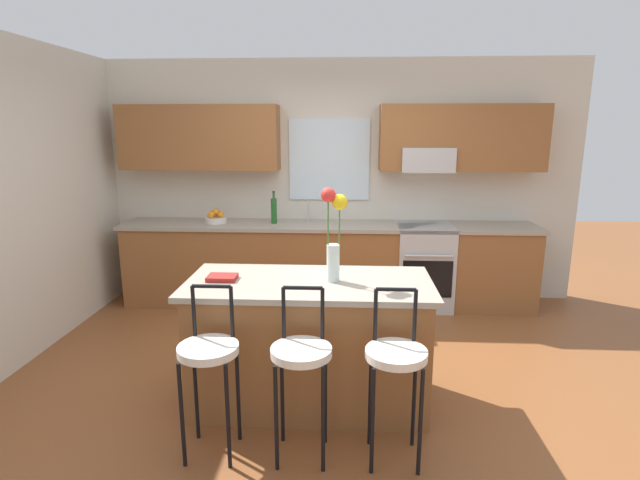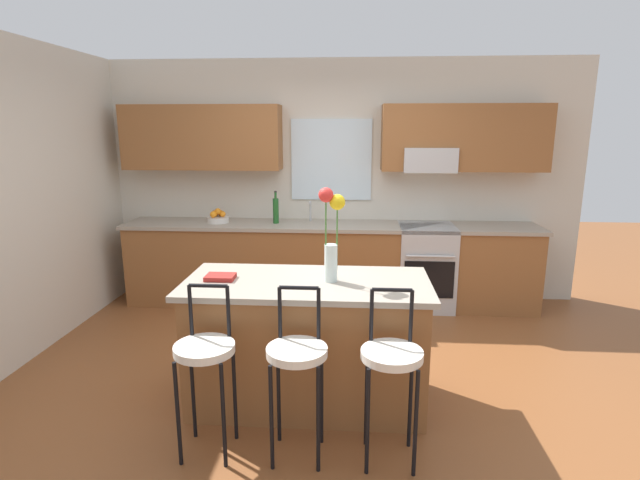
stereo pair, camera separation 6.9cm
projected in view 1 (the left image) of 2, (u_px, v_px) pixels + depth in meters
ground_plane at (319, 376)px, 3.97m from camera, size 14.00×14.00×0.00m
wall_left at (15, 202)px, 4.10m from camera, size 0.12×4.60×2.70m
back_wall_assembly at (331, 168)px, 5.57m from camera, size 5.60×0.50×2.70m
counter_run at (328, 264)px, 5.52m from camera, size 4.56×0.64×0.92m
sink_faucet at (308, 209)px, 5.54m from camera, size 0.02×0.13×0.23m
oven_range at (423, 266)px, 5.45m from camera, size 0.60×0.64×0.92m
kitchen_island at (309, 342)px, 3.51m from camera, size 1.71×0.80×0.92m
bar_stool_near at (209, 357)px, 2.91m from camera, size 0.36×0.36×1.04m
bar_stool_middle at (301, 359)px, 2.88m from camera, size 0.36×0.36×1.04m
bar_stool_far at (396, 361)px, 2.85m from camera, size 0.36×0.36×1.04m
flower_vase at (334, 231)px, 3.32m from camera, size 0.18×0.12×0.65m
cookbook at (222, 278)px, 3.43m from camera, size 0.20×0.15×0.03m
fruit_bowl_oranges at (216, 218)px, 5.48m from camera, size 0.24×0.24×0.16m
bottle_olive_oil at (274, 210)px, 5.42m from camera, size 0.06×0.06×0.36m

